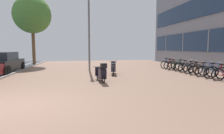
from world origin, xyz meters
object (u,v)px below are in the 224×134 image
object	(u,v)px
bicycle_rack_07	(175,66)
bicycle_rack_08	(172,65)
bicycle_rack_01	(216,73)
bicycle_rack_04	(193,69)
scooter_near	(102,73)
lamp_post	(89,26)
street_tree	(32,15)
bicycle_rack_05	(188,68)
bicycle_rack_06	(182,67)
bicycle_rack_09	(168,65)
bicycle_rack_00	(224,74)
parked_car_far	(3,63)
bicycle_rack_03	(199,70)
scooter_mid	(113,68)
bicycle_rack_02	(206,71)

from	to	relation	value
bicycle_rack_07	bicycle_rack_08	world-z (taller)	bicycle_rack_08
bicycle_rack_01	bicycle_rack_04	size ratio (longest dim) A/B	1.05
bicycle_rack_07	scooter_near	bearing A→B (deg)	-148.50
lamp_post	street_tree	world-z (taller)	street_tree
bicycle_rack_04	bicycle_rack_05	distance (m)	0.67
bicycle_rack_06	bicycle_rack_09	world-z (taller)	bicycle_rack_06
bicycle_rack_09	scooter_near	world-z (taller)	scooter_near
scooter_near	street_tree	size ratio (longest dim) A/B	0.26
bicycle_rack_06	street_tree	bearing A→B (deg)	149.00
bicycle_rack_05	bicycle_rack_09	world-z (taller)	bicycle_rack_05
bicycle_rack_00	parked_car_far	xyz separation A→B (m)	(-12.97, 5.79, 0.34)
bicycle_rack_01	bicycle_rack_05	world-z (taller)	bicycle_rack_01
bicycle_rack_00	bicycle_rack_08	distance (m)	5.38
bicycle_rack_03	bicycle_rack_05	size ratio (longest dim) A/B	0.88
bicycle_rack_03	bicycle_rack_04	size ratio (longest dim) A/B	0.94
scooter_near	lamp_post	distance (m)	5.75
bicycle_rack_03	bicycle_rack_08	bearing A→B (deg)	91.45
scooter_mid	bicycle_rack_03	bearing A→B (deg)	-14.36
parked_car_far	bicycle_rack_08	bearing A→B (deg)	-1.87
bicycle_rack_01	scooter_mid	world-z (taller)	bicycle_rack_01
bicycle_rack_02	scooter_mid	xyz separation A→B (m)	(-5.32, 2.02, 0.07)
bicycle_rack_05	scooter_near	distance (m)	6.89
bicycle_rack_02	bicycle_rack_06	bearing A→B (deg)	89.51
bicycle_rack_04	bicycle_rack_02	bearing A→B (deg)	-90.40
bicycle_rack_01	lamp_post	distance (m)	9.06
bicycle_rack_08	parked_car_far	world-z (taller)	parked_car_far
bicycle_rack_05	bicycle_rack_06	distance (m)	0.67
bicycle_rack_01	lamp_post	size ratio (longest dim) A/B	0.22
bicycle_rack_05	lamp_post	size ratio (longest dim) A/B	0.23
bicycle_rack_07	street_tree	xyz separation A→B (m)	(-11.90, 6.59, 4.69)
bicycle_rack_07	parked_car_far	world-z (taller)	parked_car_far
bicycle_rack_08	scooter_mid	world-z (taller)	bicycle_rack_08
bicycle_rack_09	street_tree	xyz separation A→B (m)	(-11.99, 5.24, 4.68)
scooter_mid	street_tree	bearing A→B (deg)	130.37
bicycle_rack_00	bicycle_rack_04	xyz separation A→B (m)	(-0.03, 2.69, -0.01)
bicycle_rack_00	bicycle_rack_05	distance (m)	3.36
bicycle_rack_06	parked_car_far	world-z (taller)	parked_car_far
bicycle_rack_07	scooter_near	xyz separation A→B (m)	(-6.24, -3.83, 0.12)
bicycle_rack_05	street_tree	bearing A→B (deg)	146.74
bicycle_rack_04	bicycle_rack_06	xyz separation A→B (m)	(0.01, 1.34, 0.01)
parked_car_far	lamp_post	distance (m)	6.73
scooter_near	bicycle_rack_00	bearing A→B (deg)	-7.75
bicycle_rack_08	scooter_near	distance (m)	7.72
bicycle_rack_05	bicycle_rack_09	bearing A→B (deg)	92.16
bicycle_rack_03	bicycle_rack_04	distance (m)	0.67
bicycle_rack_04	scooter_mid	xyz separation A→B (m)	(-5.33, 0.68, 0.07)
bicycle_rack_00	bicycle_rack_01	distance (m)	0.67
bicycle_rack_00	bicycle_rack_04	bearing A→B (deg)	90.74
bicycle_rack_00	bicycle_rack_03	size ratio (longest dim) A/B	1.07
scooter_mid	scooter_near	bearing A→B (deg)	-113.37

